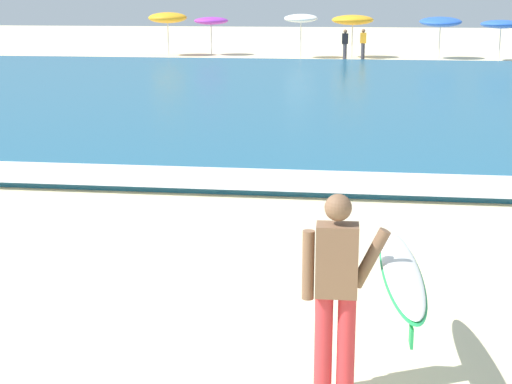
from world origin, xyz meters
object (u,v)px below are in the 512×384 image
Objects in this scene: beachgoer_near_row_mid at (345,44)px; beach_umbrella_3 at (353,20)px; surfer_with_board at (368,278)px; beach_umbrella_5 at (501,24)px; beachgoer_near_row_left at (363,43)px; beach_umbrella_4 at (441,22)px; beach_umbrella_0 at (168,18)px; beach_umbrella_1 at (211,21)px; beach_umbrella_2 at (301,18)px.

beach_umbrella_3 is at bearing 80.32° from beachgoer_near_row_mid.
beach_umbrella_5 is at bearing 79.51° from surfer_with_board.
surfer_with_board is at bearing -100.49° from beach_umbrella_5.
surfer_with_board is at bearing -89.66° from beachgoer_near_row_left.
beach_umbrella_5 is (2.90, -1.23, -0.07)m from beach_umbrella_4.
beach_umbrella_0 is 10.20m from beach_umbrella_3.
surfer_with_board is 37.62m from beach_umbrella_3.
beachgoer_near_row_left is at bearing -167.77° from beach_umbrella_4.
beach_umbrella_0 is 1.52× the size of beachgoer_near_row_mid.
beach_umbrella_1 is 1.35× the size of beachgoer_near_row_mid.
beach_umbrella_5 is (17.70, -1.62, -0.22)m from beach_umbrella_0.
beach_umbrella_1 is at bearing 16.26° from beach_umbrella_0.
surfer_with_board is 37.10m from beach_umbrella_2.
beach_umbrella_4 is at bearing 12.23° from beachgoer_near_row_left.
beach_umbrella_2 is 3.57m from beachgoer_near_row_left.
surfer_with_board reaches higher than beachgoer_near_row_mid.
beachgoer_near_row_mid is (-1.14, 35.68, -0.19)m from surfer_with_board.
beach_umbrella_5 reaches higher than surfer_with_board.
beach_umbrella_2 is (5.16, -1.51, 0.19)m from beach_umbrella_1.
beach_umbrella_4 is (7.32, 0.44, -0.16)m from beach_umbrella_2.
surfer_with_board is at bearing -95.79° from beach_umbrella_4.
beachgoer_near_row_left is (-6.91, 0.36, -1.01)m from beach_umbrella_5.
beach_umbrella_5 reaches higher than beachgoer_near_row_mid.
beach_umbrella_5 is 1.32× the size of beachgoer_near_row_left.
beach_umbrella_5 is at bearing -11.08° from beach_umbrella_3.
beach_umbrella_4 is (3.79, 37.36, 0.90)m from surfer_with_board.
beach_umbrella_1 is 0.90× the size of beach_umbrella_2.
surfer_with_board is at bearing -84.53° from beach_umbrella_2.
beach_umbrella_2 is at bearing 95.47° from surfer_with_board.
beach_umbrella_3 reaches higher than beach_umbrella_4.
beach_umbrella_3 reaches higher than beachgoer_near_row_mid.
beachgoer_near_row_mid is at bearing -27.21° from beach_umbrella_2.
beach_umbrella_1 is at bearing 160.04° from beachgoer_near_row_mid.
beach_umbrella_3 is at bearing 14.09° from beach_umbrella_2.
beach_umbrella_2 is at bearing -165.91° from beach_umbrella_3.
beachgoer_near_row_mid is (-0.33, -1.92, -1.16)m from beach_umbrella_3.
beachgoer_near_row_left is at bearing -6.66° from beach_umbrella_0.
beachgoer_near_row_left is at bearing -7.30° from beach_umbrella_2.
beach_umbrella_3 reaches higher than surfer_with_board.
beach_umbrella_3 is at bearing 91.23° from surfer_with_board.
beach_umbrella_2 is 7.34m from beach_umbrella_4.
beach_umbrella_1 reaches higher than surfer_with_board.
beach_umbrella_1 is 8.11m from beachgoer_near_row_mid.
beach_umbrella_0 reaches higher than beach_umbrella_1.
beach_umbrella_0 is at bearing 179.16° from beach_umbrella_3.
beach_umbrella_3 is at bearing 118.22° from beachgoer_near_row_left.
surfer_with_board is 1.21× the size of beach_umbrella_4.
surfer_with_board is 1.15× the size of beach_umbrella_2.
beachgoer_near_row_mid is at bearing -19.96° from beach_umbrella_1.
beach_umbrella_4 is 1.43× the size of beachgoer_near_row_mid.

